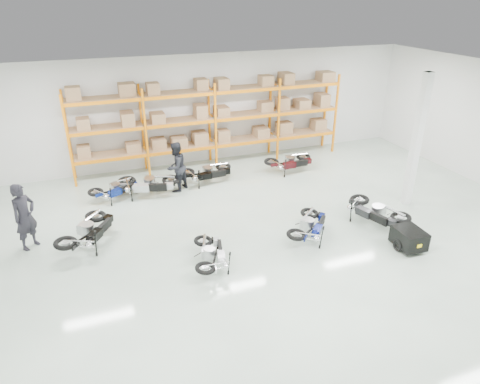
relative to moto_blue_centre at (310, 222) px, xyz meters
name	(u,v)px	position (x,y,z in m)	size (l,w,h in m)	color
room	(279,168)	(-0.91, 0.38, 1.73)	(18.00, 18.00, 18.00)	silver
pallet_rack	(212,112)	(-0.91, 6.83, 1.74)	(11.28, 0.98, 3.62)	orange
structural_column	(416,142)	(4.29, 0.88, 1.73)	(0.25, 0.25, 4.50)	white
moto_blue_centre	(310,222)	(0.00, 0.00, 0.00)	(0.76, 1.70, 1.04)	#070F4C
moto_silver_left	(211,251)	(-3.19, -0.39, -0.04)	(0.70, 1.57, 0.96)	silver
moto_black_far_left	(88,227)	(-6.20, 1.90, 0.06)	(0.84, 1.90, 1.16)	black
moto_touring_right	(375,208)	(2.33, 0.04, 0.05)	(0.83, 1.87, 1.14)	black
trailer	(409,238)	(2.33, -1.56, -0.16)	(0.79, 1.50, 0.62)	black
moto_back_a	(115,186)	(-5.17, 4.78, -0.03)	(0.71, 1.59, 0.97)	navy
moto_back_b	(148,180)	(-4.04, 4.64, 0.06)	(0.85, 1.91, 1.17)	#A9ADB3
moto_back_c	(207,169)	(-1.71, 5.01, 0.03)	(0.80, 1.79, 1.09)	black
moto_back_d	(290,159)	(1.78, 4.90, 0.03)	(0.79, 1.79, 1.09)	#3A0B10
person_left	(25,217)	(-7.82, 2.36, 0.47)	(0.72, 0.47, 1.98)	black
person_back	(176,167)	(-2.97, 4.70, 0.41)	(0.91, 0.71, 1.86)	black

